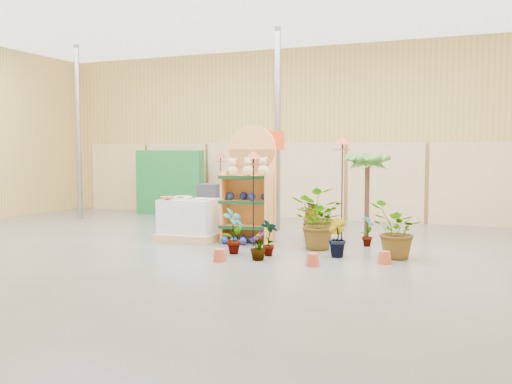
{
  "coord_description": "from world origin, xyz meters",
  "views": [
    {
      "loc": [
        4.38,
        -8.49,
        1.77
      ],
      "look_at": [
        0.3,
        1.5,
        1.0
      ],
      "focal_mm": 40.0,
      "sensor_mm": 36.0,
      "label": 1
    }
  ],
  "objects_px": {
    "potted_plant_2": "(317,223)",
    "bird_table_front": "(253,158)",
    "pallet_stack": "(190,220)",
    "display_shelf": "(250,188)"
  },
  "relations": [
    {
      "from": "potted_plant_2",
      "to": "bird_table_front",
      "type": "bearing_deg",
      "value": -173.63
    },
    {
      "from": "pallet_stack",
      "to": "bird_table_front",
      "type": "height_order",
      "value": "bird_table_front"
    },
    {
      "from": "pallet_stack",
      "to": "bird_table_front",
      "type": "relative_size",
      "value": 0.68
    },
    {
      "from": "display_shelf",
      "to": "potted_plant_2",
      "type": "height_order",
      "value": "display_shelf"
    },
    {
      "from": "display_shelf",
      "to": "bird_table_front",
      "type": "height_order",
      "value": "display_shelf"
    },
    {
      "from": "pallet_stack",
      "to": "bird_table_front",
      "type": "distance_m",
      "value": 1.95
    },
    {
      "from": "display_shelf",
      "to": "pallet_stack",
      "type": "xyz_separation_m",
      "value": [
        -1.18,
        -0.31,
        -0.64
      ]
    },
    {
      "from": "display_shelf",
      "to": "potted_plant_2",
      "type": "distance_m",
      "value": 1.66
    },
    {
      "from": "bird_table_front",
      "to": "potted_plant_2",
      "type": "xyz_separation_m",
      "value": [
        1.18,
        0.13,
        -1.16
      ]
    },
    {
      "from": "potted_plant_2",
      "to": "pallet_stack",
      "type": "bearing_deg",
      "value": 177.18
    }
  ]
}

